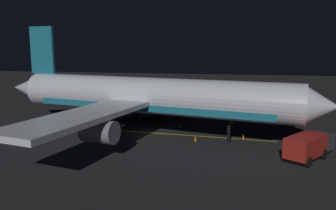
# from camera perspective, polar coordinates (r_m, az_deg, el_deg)

# --- Properties ---
(ground_plane) EXTENTS (180.00, 180.00, 0.20)m
(ground_plane) POSITION_cam_1_polar(r_m,az_deg,el_deg) (39.77, -2.84, -5.02)
(ground_plane) COLOR black
(apron_guide_stripe) EXTENTS (1.81, 20.06, 0.01)m
(apron_guide_stripe) POSITION_cam_1_polar(r_m,az_deg,el_deg) (39.34, 2.97, -5.03)
(apron_guide_stripe) COLOR gold
(apron_guide_stripe) RESTS_ON ground_plane
(airliner) EXTENTS (37.65, 40.05, 12.54)m
(airliner) POSITION_cam_1_polar(r_m,az_deg,el_deg) (39.17, -3.72, 1.35)
(airliner) COLOR silver
(airliner) RESTS_ON ground_plane
(baggage_truck) EXTENTS (6.23, 5.24, 2.21)m
(baggage_truck) POSITION_cam_1_polar(r_m,az_deg,el_deg) (33.44, 22.38, -6.34)
(baggage_truck) COLOR maroon
(baggage_truck) RESTS_ON ground_plane
(catering_truck) EXTENTS (4.00, 6.29, 2.46)m
(catering_truck) POSITION_cam_1_polar(r_m,az_deg,el_deg) (48.14, -4.47, -0.80)
(catering_truck) COLOR navy
(catering_truck) RESTS_ON ground_plane
(ground_crew_worker) EXTENTS (0.40, 0.40, 1.74)m
(ground_crew_worker) POSITION_cam_1_polar(r_m,az_deg,el_deg) (42.10, 10.45, -2.97)
(ground_crew_worker) COLOR black
(ground_crew_worker) RESTS_ON ground_plane
(traffic_cone_near_left) EXTENTS (0.50, 0.50, 0.55)m
(traffic_cone_near_left) POSITION_cam_1_polar(r_m,az_deg,el_deg) (36.92, 4.59, -5.64)
(traffic_cone_near_left) COLOR #EA590F
(traffic_cone_near_left) RESTS_ON ground_plane
(traffic_cone_near_right) EXTENTS (0.50, 0.50, 0.55)m
(traffic_cone_near_right) POSITION_cam_1_polar(r_m,az_deg,el_deg) (38.33, 12.41, -5.27)
(traffic_cone_near_right) COLOR #EA590F
(traffic_cone_near_right) RESTS_ON ground_plane
(traffic_cone_under_wing) EXTENTS (0.50, 0.50, 0.55)m
(traffic_cone_under_wing) POSITION_cam_1_polar(r_m,az_deg,el_deg) (42.89, 1.90, -3.45)
(traffic_cone_under_wing) COLOR #EA590F
(traffic_cone_under_wing) RESTS_ON ground_plane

